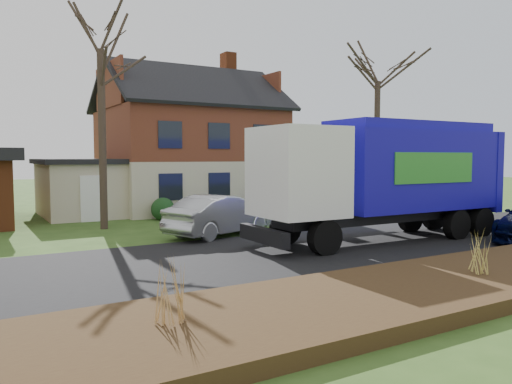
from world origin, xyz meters
TOP-DOWN VIEW (x-y plane):
  - ground at (0.00, 0.00)m, footprint 120.00×120.00m
  - road at (0.00, 0.00)m, footprint 80.00×7.00m
  - mulch_verge at (0.00, -5.30)m, footprint 80.00×3.50m
  - main_house at (1.49, 13.91)m, footprint 12.95×8.95m
  - garbage_truck at (3.61, 0.21)m, footprint 9.76×2.75m
  - silver_sedan at (-0.90, 4.20)m, footprint 4.92×3.17m
  - tree_front_west at (-4.29, 8.12)m, footprint 3.38×3.38m
  - tree_front_east at (11.27, 8.69)m, footprint 3.72×3.72m
  - tree_back at (2.57, 22.74)m, footprint 3.38×3.38m
  - grass_clump_west at (-6.38, -5.13)m, footprint 0.39×0.32m
  - grass_clump_mid at (0.81, -5.39)m, footprint 0.36×0.29m

SIDE VIEW (x-z plane):
  - ground at x=0.00m, z-range 0.00..0.00m
  - road at x=0.00m, z-range 0.00..0.02m
  - mulch_verge at x=0.00m, z-range 0.00..0.30m
  - silver_sedan at x=-0.90m, z-range 0.00..1.53m
  - grass_clump_mid at x=0.81m, z-range 0.30..1.30m
  - grass_clump_west at x=-6.38m, z-range 0.30..1.32m
  - garbage_truck at x=3.61m, z-range 0.32..4.49m
  - main_house at x=1.49m, z-range -0.60..8.66m
  - tree_front_west at x=-4.29m, z-range 3.26..13.32m
  - tree_front_east at x=11.27m, z-range 3.23..13.55m
  - tree_back at x=2.57m, z-range 3.57..14.27m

